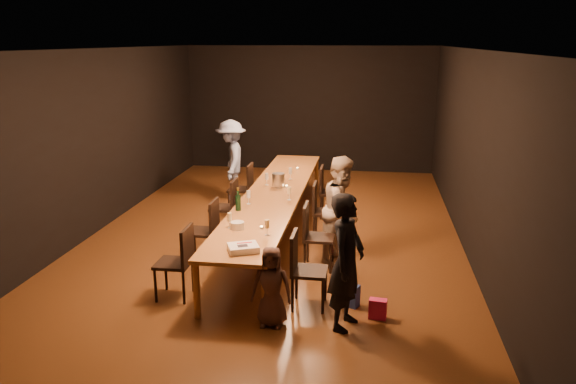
# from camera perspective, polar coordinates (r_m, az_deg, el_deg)

# --- Properties ---
(ground) EXTENTS (10.00, 10.00, 0.00)m
(ground) POSITION_cam_1_polar(r_m,az_deg,el_deg) (9.28, -1.39, -4.52)
(ground) COLOR #412610
(ground) RESTS_ON ground
(room_shell) EXTENTS (6.04, 10.04, 3.02)m
(room_shell) POSITION_cam_1_polar(r_m,az_deg,el_deg) (8.80, -1.48, 8.32)
(room_shell) COLOR black
(room_shell) RESTS_ON ground
(table) EXTENTS (0.90, 6.00, 0.75)m
(table) POSITION_cam_1_polar(r_m,az_deg,el_deg) (9.07, -1.42, -0.34)
(table) COLOR olive
(table) RESTS_ON ground
(chair_right_0) EXTENTS (0.42, 0.42, 0.93)m
(chair_right_0) POSITION_cam_1_polar(r_m,az_deg,el_deg) (6.79, 2.20, -7.96)
(chair_right_0) COLOR black
(chair_right_0) RESTS_ON ground
(chair_right_1) EXTENTS (0.42, 0.42, 0.93)m
(chair_right_1) POSITION_cam_1_polar(r_m,az_deg,el_deg) (7.90, 3.18, -4.56)
(chair_right_1) COLOR black
(chair_right_1) RESTS_ON ground
(chair_right_2) EXTENTS (0.42, 0.42, 0.93)m
(chair_right_2) POSITION_cam_1_polar(r_m,az_deg,el_deg) (9.03, 3.91, -2.00)
(chair_right_2) COLOR black
(chair_right_2) RESTS_ON ground
(chair_right_3) EXTENTS (0.42, 0.42, 0.93)m
(chair_right_3) POSITION_cam_1_polar(r_m,az_deg,el_deg) (10.18, 4.48, -0.02)
(chair_right_3) COLOR black
(chair_right_3) RESTS_ON ground
(chair_left_0) EXTENTS (0.42, 0.42, 0.93)m
(chair_left_0) POSITION_cam_1_polar(r_m,az_deg,el_deg) (7.16, -11.56, -7.00)
(chair_left_0) COLOR black
(chair_left_0) RESTS_ON ground
(chair_left_1) EXTENTS (0.42, 0.42, 0.93)m
(chair_left_1) POSITION_cam_1_polar(r_m,az_deg,el_deg) (8.22, -8.73, -3.91)
(chair_left_1) COLOR black
(chair_left_1) RESTS_ON ground
(chair_left_2) EXTENTS (0.42, 0.42, 0.93)m
(chair_left_2) POSITION_cam_1_polar(r_m,az_deg,el_deg) (9.32, -6.57, -1.53)
(chair_left_2) COLOR black
(chair_left_2) RESTS_ON ground
(chair_left_3) EXTENTS (0.42, 0.42, 0.93)m
(chair_left_3) POSITION_cam_1_polar(r_m,az_deg,el_deg) (10.43, -4.87, 0.35)
(chair_left_3) COLOR black
(chair_left_3) RESTS_ON ground
(woman_birthday) EXTENTS (0.52, 0.65, 1.56)m
(woman_birthday) POSITION_cam_1_polar(r_m,az_deg,el_deg) (6.24, 5.97, -7.06)
(woman_birthday) COLOR black
(woman_birthday) RESTS_ON ground
(woman_tan) EXTENTS (0.83, 0.92, 1.55)m
(woman_tan) POSITION_cam_1_polar(r_m,az_deg,el_deg) (8.11, 5.56, -1.75)
(woman_tan) COLOR beige
(woman_tan) RESTS_ON ground
(man_blue) EXTENTS (0.83, 1.15, 1.60)m
(man_blue) POSITION_cam_1_polar(r_m,az_deg,el_deg) (11.33, -5.78, 3.27)
(man_blue) COLOR #7C90C0
(man_blue) RESTS_ON ground
(child) EXTENTS (0.46, 0.30, 0.94)m
(child) POSITION_cam_1_polar(r_m,az_deg,el_deg) (6.36, -1.70, -9.58)
(child) COLOR #472E27
(child) RESTS_ON ground
(gift_bag_red) EXTENTS (0.21, 0.13, 0.24)m
(gift_bag_red) POSITION_cam_1_polar(r_m,az_deg,el_deg) (6.72, 9.10, -11.65)
(gift_bag_red) COLOR #E32267
(gift_bag_red) RESTS_ON ground
(gift_bag_blue) EXTENTS (0.25, 0.22, 0.27)m
(gift_bag_blue) POSITION_cam_1_polar(r_m,az_deg,el_deg) (6.97, 6.30, -10.38)
(gift_bag_blue) COLOR #2544A3
(gift_bag_blue) RESTS_ON ground
(birthday_cake) EXTENTS (0.42, 0.39, 0.08)m
(birthday_cake) POSITION_cam_1_polar(r_m,az_deg,el_deg) (6.59, -4.57, -5.70)
(birthday_cake) COLOR white
(birthday_cake) RESTS_ON table
(plate_stack) EXTENTS (0.22, 0.22, 0.10)m
(plate_stack) POSITION_cam_1_polar(r_m,az_deg,el_deg) (7.33, -5.17, -3.41)
(plate_stack) COLOR white
(plate_stack) RESTS_ON table
(champagne_bottle) EXTENTS (0.10, 0.10, 0.34)m
(champagne_bottle) POSITION_cam_1_polar(r_m,az_deg,el_deg) (8.10, -5.10, -0.72)
(champagne_bottle) COLOR black
(champagne_bottle) RESTS_ON table
(ice_bucket) EXTENTS (0.24, 0.24, 0.23)m
(ice_bucket) POSITION_cam_1_polar(r_m,az_deg,el_deg) (9.37, -0.99, 1.22)
(ice_bucket) COLOR #BCBCC2
(ice_bucket) RESTS_ON table
(wineglass_0) EXTENTS (0.06, 0.06, 0.21)m
(wineglass_0) POSITION_cam_1_polar(r_m,az_deg,el_deg) (7.37, -5.96, -2.89)
(wineglass_0) COLOR beige
(wineglass_0) RESTS_ON table
(wineglass_1) EXTENTS (0.06, 0.06, 0.21)m
(wineglass_1) POSITION_cam_1_polar(r_m,az_deg,el_deg) (7.07, -2.15, -3.63)
(wineglass_1) COLOR beige
(wineglass_1) RESTS_ON table
(wineglass_2) EXTENTS (0.06, 0.06, 0.21)m
(wineglass_2) POSITION_cam_1_polar(r_m,az_deg,el_deg) (8.42, -4.03, -0.54)
(wineglass_2) COLOR silver
(wineglass_2) RESTS_ON table
(wineglass_3) EXTENTS (0.06, 0.06, 0.21)m
(wineglass_3) POSITION_cam_1_polar(r_m,az_deg,el_deg) (8.61, 0.12, -0.15)
(wineglass_3) COLOR beige
(wineglass_3) RESTS_ON table
(wineglass_4) EXTENTS (0.06, 0.06, 0.21)m
(wineglass_4) POSITION_cam_1_polar(r_m,az_deg,el_deg) (9.50, -2.18, 1.32)
(wineglass_4) COLOR silver
(wineglass_4) RESTS_ON table
(wineglass_5) EXTENTS (0.06, 0.06, 0.21)m
(wineglass_5) POSITION_cam_1_polar(r_m,az_deg,el_deg) (9.89, 0.25, 1.89)
(wineglass_5) COLOR silver
(wineglass_5) RESTS_ON table
(tealight_near) EXTENTS (0.05, 0.05, 0.03)m
(tealight_near) POSITION_cam_1_polar(r_m,az_deg,el_deg) (7.33, -2.70, -3.64)
(tealight_near) COLOR #B2B7B2
(tealight_near) RESTS_ON table
(tealight_mid) EXTENTS (0.05, 0.05, 0.03)m
(tealight_mid) POSITION_cam_1_polar(r_m,az_deg,el_deg) (9.35, -0.15, 0.55)
(tealight_mid) COLOR #B2B7B2
(tealight_mid) RESTS_ON table
(tealight_far) EXTENTS (0.05, 0.05, 0.03)m
(tealight_far) POSITION_cam_1_polar(r_m,az_deg,el_deg) (10.66, 0.96, 2.39)
(tealight_far) COLOR #B2B7B2
(tealight_far) RESTS_ON table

